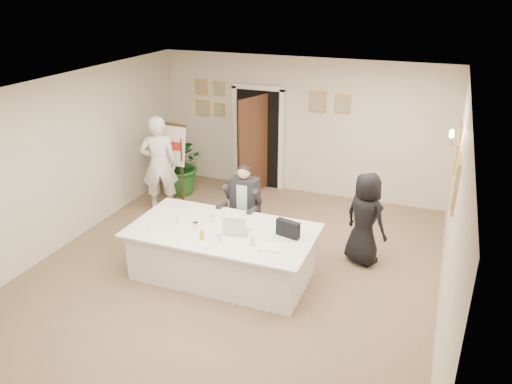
{
  "coord_description": "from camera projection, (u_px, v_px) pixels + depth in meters",
  "views": [
    {
      "loc": [
        2.73,
        -6.04,
        4.13
      ],
      "look_at": [
        0.16,
        0.6,
        1.12
      ],
      "focal_mm": 35.0,
      "sensor_mm": 36.0,
      "label": 1
    }
  ],
  "objects": [
    {
      "name": "pictures_back_wall",
      "position": [
        263.0,
        102.0,
        10.23
      ],
      "size": [
        3.4,
        0.06,
        0.8
      ],
      "primitive_type": null,
      "color": "gold",
      "rests_on": "wall_back"
    },
    {
      "name": "wall_front",
      "position": [
        61.0,
        337.0,
        4.15
      ],
      "size": [
        6.0,
        0.1,
        2.8
      ],
      "primitive_type": "cube",
      "color": "beige",
      "rests_on": "floor"
    },
    {
      "name": "glass_b",
      "position": [
        219.0,
        237.0,
        6.95
      ],
      "size": [
        0.07,
        0.07,
        0.14
      ],
      "primitive_type": "cylinder",
      "rotation": [
        0.0,
        0.0,
        -0.11
      ],
      "color": "silver",
      "rests_on": "conference_table"
    },
    {
      "name": "wall_sconce",
      "position": [
        455.0,
        140.0,
        6.95
      ],
      "size": [
        0.2,
        0.3,
        0.24
      ],
      "primitive_type": null,
      "color": "gold",
      "rests_on": "wall_right"
    },
    {
      "name": "oj_glass",
      "position": [
        202.0,
        235.0,
        7.02
      ],
      "size": [
        0.07,
        0.07,
        0.13
      ],
      "primitive_type": "cylinder",
      "rotation": [
        0.0,
        0.0,
        -0.04
      ],
      "color": "orange",
      "rests_on": "conference_table"
    },
    {
      "name": "conference_table",
      "position": [
        223.0,
        252.0,
        7.47
      ],
      "size": [
        2.73,
        1.45,
        0.78
      ],
      "color": "white",
      "rests_on": "floor"
    },
    {
      "name": "floor",
      "position": [
        233.0,
        271.0,
        7.7
      ],
      "size": [
        7.0,
        7.0,
        0.0
      ],
      "primitive_type": "plane",
      "color": "brown",
      "rests_on": "ground"
    },
    {
      "name": "wall_left",
      "position": [
        63.0,
        163.0,
        8.16
      ],
      "size": [
        0.1,
        7.0,
        2.8
      ],
      "primitive_type": "cube",
      "color": "beige",
      "rests_on": "floor"
    },
    {
      "name": "standing_man",
      "position": [
        159.0,
        164.0,
        9.44
      ],
      "size": [
        0.82,
        0.72,
        1.88
      ],
      "primitive_type": "imported",
      "rotation": [
        0.0,
        0.0,
        3.63
      ],
      "color": "white",
      "rests_on": "floor"
    },
    {
      "name": "paper_stack",
      "position": [
        270.0,
        248.0,
        6.79
      ],
      "size": [
        0.36,
        0.29,
        0.03
      ],
      "primitive_type": "cube",
      "rotation": [
        0.0,
        0.0,
        0.24
      ],
      "color": "white",
      "rests_on": "conference_table"
    },
    {
      "name": "wall_right",
      "position": [
        453.0,
        221.0,
        6.16
      ],
      "size": [
        0.1,
        7.0,
        2.8
      ],
      "primitive_type": "cube",
      "color": "beige",
      "rests_on": "floor"
    },
    {
      "name": "wall_back",
      "position": [
        300.0,
        127.0,
        10.17
      ],
      "size": [
        6.0,
        0.1,
        2.8
      ],
      "primitive_type": "cube",
      "color": "beige",
      "rests_on": "floor"
    },
    {
      "name": "glass_c",
      "position": [
        253.0,
        241.0,
        6.86
      ],
      "size": [
        0.08,
        0.08,
        0.14
      ],
      "primitive_type": "cylinder",
      "rotation": [
        0.0,
        0.0,
        -0.29
      ],
      "color": "silver",
      "rests_on": "conference_table"
    },
    {
      "name": "standing_woman",
      "position": [
        365.0,
        219.0,
        7.7
      ],
      "size": [
        0.87,
        0.78,
        1.5
      ],
      "primitive_type": "imported",
      "rotation": [
        0.0,
        0.0,
        2.61
      ],
      "color": "black",
      "rests_on": "floor"
    },
    {
      "name": "laptop",
      "position": [
        237.0,
        223.0,
        7.21
      ],
      "size": [
        0.39,
        0.4,
        0.28
      ],
      "primitive_type": null,
      "rotation": [
        0.0,
        0.0,
        0.12
      ],
      "color": "#B7BABC",
      "rests_on": "conference_table"
    },
    {
      "name": "glass_d",
      "position": [
        213.0,
        218.0,
        7.53
      ],
      "size": [
        0.06,
        0.06,
        0.14
      ],
      "primitive_type": "cylinder",
      "rotation": [
        0.0,
        0.0,
        -0.01
      ],
      "color": "silver",
      "rests_on": "conference_table"
    },
    {
      "name": "doorway",
      "position": [
        257.0,
        141.0,
        10.44
      ],
      "size": [
        1.14,
        0.86,
        2.2
      ],
      "color": "black",
      "rests_on": "floor"
    },
    {
      "name": "plate_left",
      "position": [
        155.0,
        229.0,
        7.33
      ],
      "size": [
        0.29,
        0.29,
        0.01
      ],
      "primitive_type": "cylinder",
      "rotation": [
        0.0,
        0.0,
        0.31
      ],
      "color": "white",
      "rests_on": "conference_table"
    },
    {
      "name": "steel_jug",
      "position": [
        196.0,
        226.0,
        7.31
      ],
      "size": [
        0.1,
        0.1,
        0.11
      ],
      "primitive_type": "cylinder",
      "rotation": [
        0.0,
        0.0,
        0.17
      ],
      "color": "silver",
      "rests_on": "conference_table"
    },
    {
      "name": "plate_mid",
      "position": [
        179.0,
        235.0,
        7.15
      ],
      "size": [
        0.24,
        0.24,
        0.01
      ],
      "primitive_type": "cylinder",
      "rotation": [
        0.0,
        0.0,
        -0.1
      ],
      "color": "white",
      "rests_on": "conference_table"
    },
    {
      "name": "seated_man",
      "position": [
        244.0,
        205.0,
        8.28
      ],
      "size": [
        0.66,
        0.7,
        1.42
      ],
      "primitive_type": null,
      "rotation": [
        0.0,
        0.0,
        0.08
      ],
      "color": "black",
      "rests_on": "floor"
    },
    {
      "name": "plate_near",
      "position": [
        204.0,
        244.0,
        6.89
      ],
      "size": [
        0.21,
        0.21,
        0.01
      ],
      "primitive_type": "cylinder",
      "rotation": [
        0.0,
        0.0,
        -0.02
      ],
      "color": "white",
      "rests_on": "conference_table"
    },
    {
      "name": "ceiling",
      "position": [
        229.0,
        90.0,
        6.61
      ],
      "size": [
        6.0,
        7.0,
        0.02
      ],
      "primitive_type": "cube",
      "color": "white",
      "rests_on": "wall_back"
    },
    {
      "name": "potted_palm",
      "position": [
        181.0,
        164.0,
        10.35
      ],
      "size": [
        1.15,
        1.0,
        1.28
      ],
      "primitive_type": "imported",
      "rotation": [
        0.0,
        0.0,
        0.0
      ],
      "color": "#1C561E",
      "rests_on": "floor"
    },
    {
      "name": "laptop_bag",
      "position": [
        288.0,
        229.0,
        7.07
      ],
      "size": [
        0.37,
        0.18,
        0.25
      ],
      "primitive_type": "cube",
      "rotation": [
        0.0,
        0.0,
        -0.25
      ],
      "color": "black",
      "rests_on": "conference_table"
    },
    {
      "name": "glass_a",
      "position": [
        178.0,
        220.0,
        7.46
      ],
      "size": [
        0.06,
        0.06,
        0.14
      ],
      "primitive_type": "cylinder",
      "rotation": [
        0.0,
        0.0,
        -0.02
      ],
      "color": "silver",
      "rests_on": "conference_table"
    },
    {
      "name": "pictures_right_wall",
      "position": [
        456.0,
        164.0,
        7.07
      ],
      "size": [
        0.06,
        2.2,
        0.8
      ],
      "primitive_type": null,
      "color": "gold",
      "rests_on": "wall_right"
    },
    {
      "name": "flip_chart",
      "position": [
        177.0,
        166.0,
        9.93
      ],
      "size": [
        0.56,
        0.37,
        1.59
      ],
      "color": "#321C10",
      "rests_on": "floor"
    }
  ]
}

